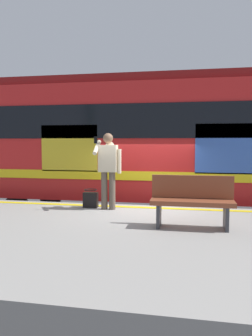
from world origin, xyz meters
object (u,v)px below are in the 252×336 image
(train_carriage, at_px, (151,139))
(passenger, at_px, (108,165))
(handbag, at_px, (91,199))
(bench, at_px, (192,200))

(train_carriage, relative_size, passenger, 7.02)
(passenger, height_order, handbag, passenger)
(train_carriage, distance_m, handbag, 3.36)
(train_carriage, bearing_deg, bench, 105.73)
(passenger, distance_m, bench, 2.24)
(train_carriage, bearing_deg, passenger, 78.16)
(handbag, bearing_deg, bench, 149.38)
(train_carriage, bearing_deg, handbag, 69.53)
(train_carriage, distance_m, passenger, 3.09)
(handbag, relative_size, bench, 0.29)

